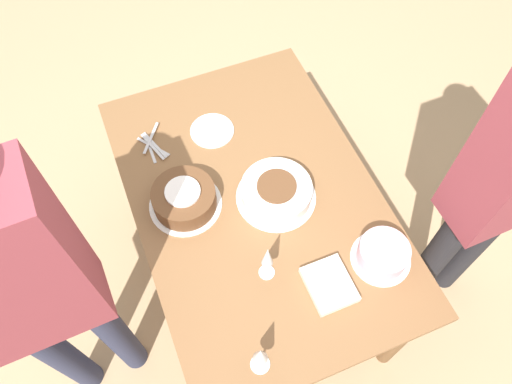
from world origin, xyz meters
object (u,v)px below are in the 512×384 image
(cake_back_decorated, at_px, (383,254))
(person_cutting, at_px, (25,290))
(cake_center_white, at_px, (276,192))
(wine_glass_near, at_px, (260,356))
(wine_glass_far, at_px, (267,258))
(cake_front_chocolate, at_px, (184,199))

(cake_back_decorated, relative_size, person_cutting, 0.13)
(person_cutting, bearing_deg, cake_center_white, 9.07)
(wine_glass_near, relative_size, wine_glass_far, 0.92)
(cake_front_chocolate, height_order, wine_glass_near, wine_glass_near)
(cake_back_decorated, distance_m, wine_glass_far, 0.44)
(wine_glass_near, bearing_deg, cake_center_white, 151.99)
(person_cutting, bearing_deg, wine_glass_near, -36.26)
(wine_glass_far, height_order, person_cutting, person_cutting)
(cake_center_white, height_order, cake_front_chocolate, cake_front_chocolate)
(cake_front_chocolate, bearing_deg, person_cutting, -62.76)
(cake_center_white, height_order, person_cutting, person_cutting)
(cake_front_chocolate, relative_size, wine_glass_far, 1.38)
(cake_center_white, bearing_deg, cake_front_chocolate, -106.74)
(cake_center_white, xyz_separation_m, cake_back_decorated, (0.39, 0.26, 0.00))
(cake_back_decorated, distance_m, person_cutting, 1.21)
(wine_glass_far, bearing_deg, wine_glass_near, -26.63)
(cake_back_decorated, xyz_separation_m, wine_glass_near, (0.18, -0.56, 0.09))
(wine_glass_near, height_order, wine_glass_far, wine_glass_far)
(cake_back_decorated, height_order, person_cutting, person_cutting)
(wine_glass_far, xyz_separation_m, person_cutting, (-0.10, -0.74, 0.18))
(wine_glass_near, bearing_deg, cake_front_chocolate, -176.64)
(cake_front_chocolate, relative_size, wine_glass_near, 1.50)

